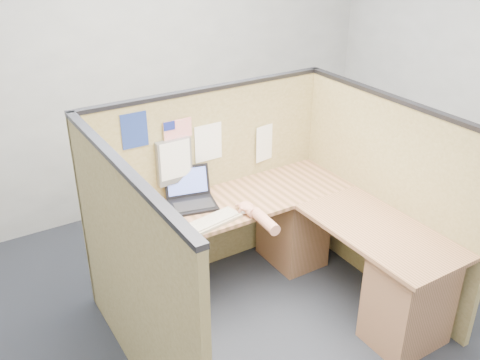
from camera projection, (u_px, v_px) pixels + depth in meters
floor at (280, 330)px, 3.81m from camera, size 5.00×5.00×0.00m
wall_back at (142, 67)px, 4.89m from camera, size 5.00×0.00×5.00m
cubicle_partitions at (249, 211)px, 3.79m from camera, size 2.06×1.83×1.53m
l_desk at (279, 257)px, 3.94m from camera, size 1.95×1.75×0.73m
laptop at (188, 195)px, 3.95m from camera, size 0.39×0.40×0.25m
keyboard at (210, 222)px, 3.70m from camera, size 0.48×0.23×0.03m
mouse at (246, 210)px, 3.84m from camera, size 0.12×0.08×0.05m
hand_forearm at (259, 217)px, 3.72m from camera, size 0.12×0.43×0.09m
blue_poster at (134, 130)px, 3.67m from camera, size 0.19×0.00×0.25m
american_flag at (174, 132)px, 3.83m from camera, size 0.22×0.01×0.39m
file_holder at (174, 161)px, 3.91m from camera, size 0.27×0.05×0.34m
paper_left at (208, 143)px, 4.04m from camera, size 0.23×0.01×0.29m
paper_right at (267, 142)px, 4.35m from camera, size 0.24×0.04×0.30m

